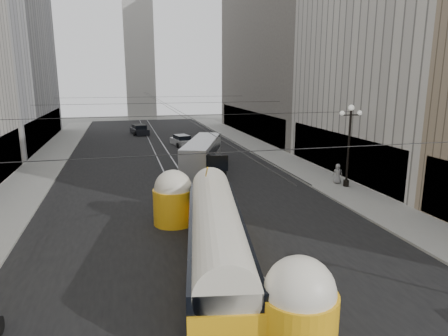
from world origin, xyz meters
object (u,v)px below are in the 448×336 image
city_bus (202,153)px  pedestrian_sidewalk_right (338,174)px  pedestrian_crossing_b (261,302)px  streetcar (216,235)px

city_bus → pedestrian_sidewalk_right: bearing=-41.5°
pedestrian_crossing_b → pedestrian_sidewalk_right: size_ratio=1.12×
pedestrian_crossing_b → streetcar: bearing=-171.2°
streetcar → city_bus: (3.37, 20.07, -0.09)m
pedestrian_crossing_b → pedestrian_sidewalk_right: 20.36m
streetcar → pedestrian_crossing_b: bearing=-83.1°
pedestrian_sidewalk_right → pedestrian_crossing_b: bearing=76.2°
pedestrian_sidewalk_right → city_bus: bearing=-18.2°
city_bus → pedestrian_crossing_b: size_ratio=6.32×
streetcar → city_bus: streetcar is taller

